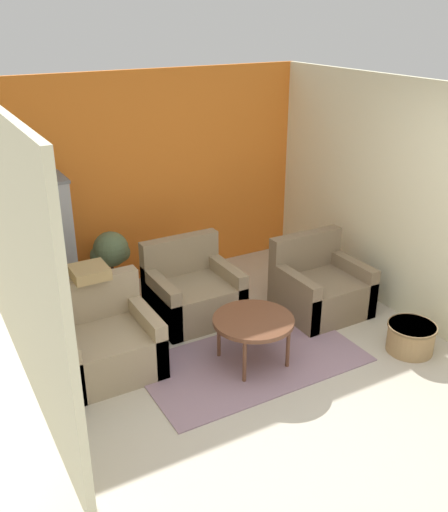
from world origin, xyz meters
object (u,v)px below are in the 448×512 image
at_px(armchair_right, 320,289).
at_px(potted_plant, 111,256).
at_px(armchair_middle, 192,293).
at_px(parrot, 37,167).
at_px(coffee_table, 253,322).
at_px(wicker_basket, 411,337).
at_px(armchair_left, 105,344).
at_px(birdcage, 48,252).

distance_m(armchair_right, potted_plant, 2.29).
distance_m(armchair_middle, parrot, 2.00).
relative_size(coffee_table, potted_plant, 0.90).
distance_m(coffee_table, wicker_basket, 1.55).
distance_m(armchair_right, armchair_middle, 1.37).
bearing_deg(parrot, wicker_basket, -40.16).
distance_m(armchair_right, wicker_basket, 1.10).
bearing_deg(armchair_middle, armchair_right, -24.77).
xyz_separation_m(coffee_table, potted_plant, (-0.71, 1.79, 0.13)).
relative_size(coffee_table, armchair_left, 0.85).
bearing_deg(birdcage, coffee_table, -52.19).
relative_size(parrot, wicker_basket, 0.52).
bearing_deg(birdcage, wicker_basket, -40.14).
xyz_separation_m(armchair_middle, wicker_basket, (1.51, -1.64, -0.12)).
bearing_deg(wicker_basket, parrot, 139.84).
relative_size(armchair_left, wicker_basket, 1.89).
height_order(armchair_middle, birdcage, birdcage).
relative_size(birdcage, parrot, 6.31).
xyz_separation_m(armchair_right, wicker_basket, (0.27, -1.06, -0.12)).
relative_size(armchair_left, parrot, 3.60).
distance_m(armchair_left, potted_plant, 1.37).
bearing_deg(potted_plant, wicker_basket, -48.22).
distance_m(armchair_middle, potted_plant, 1.00).
bearing_deg(parrot, armchair_middle, -29.24).
bearing_deg(armchair_right, birdcage, 152.96).
bearing_deg(armchair_right, armchair_left, 178.09).
bearing_deg(wicker_basket, birdcage, 139.86).
xyz_separation_m(armchair_right, potted_plant, (-1.86, 1.31, 0.28)).
bearing_deg(wicker_basket, armchair_left, 156.55).
xyz_separation_m(armchair_left, armchair_middle, (1.12, 0.49, 0.00)).
distance_m(armchair_right, parrot, 3.14).
xyz_separation_m(coffee_table, armchair_left, (-1.22, 0.56, -0.15)).
xyz_separation_m(birdcage, potted_plant, (0.66, 0.03, -0.20)).
bearing_deg(armchair_right, potted_plant, 144.70).
height_order(armchair_right, armchair_middle, same).
height_order(armchair_left, armchair_right, same).
height_order(armchair_right, wicker_basket, armchair_right).
height_order(coffee_table, wicker_basket, coffee_table).
height_order(armchair_left, wicker_basket, armchair_left).
relative_size(armchair_left, armchair_right, 1.00).
distance_m(armchair_left, armchair_middle, 1.23).
height_order(birdcage, potted_plant, birdcage).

